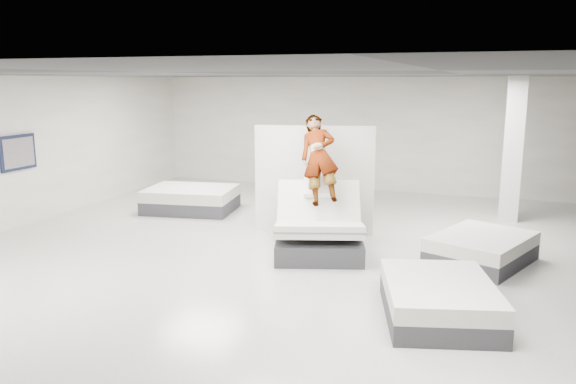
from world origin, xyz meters
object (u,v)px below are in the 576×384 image
(column, at_px, (513,150))
(flat_bed_right_near, at_px, (439,300))
(hero_bed, at_px, (319,231))
(person, at_px, (319,177))
(flat_bed_right_far, at_px, (481,249))
(flat_bed_left_far, at_px, (191,199))
(remote, at_px, (331,194))
(wall_poster, at_px, (18,153))
(divider_panel, at_px, (314,180))

(column, bearing_deg, flat_bed_right_near, -99.78)
(hero_bed, bearing_deg, person, 107.36)
(flat_bed_right_far, relative_size, flat_bed_right_near, 1.02)
(person, distance_m, flat_bed_left_far, 4.30)
(remote, height_order, wall_poster, wall_poster)
(remote, height_order, column, column)
(flat_bed_right_far, relative_size, wall_poster, 2.30)
(flat_bed_right_near, bearing_deg, hero_bed, 135.70)
(hero_bed, xyz_separation_m, flat_bed_left_far, (-3.85, 2.16, -0.12))
(flat_bed_left_far, bearing_deg, wall_poster, -137.91)
(flat_bed_right_near, bearing_deg, remote, 132.27)
(divider_panel, bearing_deg, flat_bed_right_near, -61.24)
(remote, bearing_deg, person, 122.15)
(column, bearing_deg, remote, -130.85)
(divider_panel, xyz_separation_m, flat_bed_right_near, (2.80, -3.51, -0.85))
(divider_panel, bearing_deg, flat_bed_left_far, 154.97)
(divider_panel, distance_m, flat_bed_right_near, 4.57)
(flat_bed_right_far, distance_m, flat_bed_left_far, 6.92)
(flat_bed_right_far, distance_m, wall_poster, 9.53)
(divider_panel, height_order, flat_bed_left_far, divider_panel)
(hero_bed, relative_size, remote, 17.14)
(hero_bed, xyz_separation_m, flat_bed_right_near, (2.33, -2.27, -0.14))
(hero_bed, distance_m, wall_poster, 6.69)
(person, relative_size, divider_panel, 0.76)
(divider_panel, height_order, flat_bed_right_near, divider_panel)
(hero_bed, distance_m, remote, 0.74)
(remote, bearing_deg, flat_bed_right_far, -11.14)
(flat_bed_left_far, bearing_deg, hero_bed, -29.29)
(flat_bed_left_far, bearing_deg, person, -26.09)
(divider_panel, xyz_separation_m, wall_poster, (-6.10, -1.55, 0.49))
(remote, bearing_deg, flat_bed_left_far, 135.26)
(person, distance_m, flat_bed_right_far, 3.13)
(remote, bearing_deg, wall_poster, 165.70)
(remote, relative_size, flat_bed_right_far, 0.06)
(column, distance_m, wall_poster, 10.71)
(divider_panel, bearing_deg, column, 22.83)
(wall_poster, bearing_deg, person, 5.57)
(divider_panel, height_order, column, column)
(person, distance_m, column, 4.84)
(divider_panel, bearing_deg, flat_bed_right_far, -25.02)
(divider_panel, distance_m, flat_bed_left_far, 3.59)
(hero_bed, relative_size, wall_poster, 2.53)
(flat_bed_right_far, bearing_deg, hero_bed, -173.15)
(divider_panel, xyz_separation_m, flat_bed_left_far, (-3.37, 0.92, -0.83))
(flat_bed_right_near, relative_size, wall_poster, 2.25)
(flat_bed_right_near, xyz_separation_m, flat_bed_left_far, (-6.18, 4.43, 0.03))
(flat_bed_right_near, xyz_separation_m, wall_poster, (-8.90, 1.97, 1.35))
(divider_panel, bearing_deg, hero_bed, -78.98)
(wall_poster, bearing_deg, flat_bed_right_far, 3.94)
(flat_bed_right_near, relative_size, column, 0.67)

